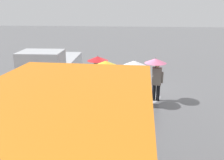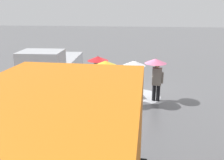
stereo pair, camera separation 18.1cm
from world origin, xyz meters
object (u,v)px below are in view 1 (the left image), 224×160
at_px(shopping_cart_vendor, 125,86).
at_px(pedestrian_black_side, 134,73).
at_px(cargo_van_parked_right, 54,73).
at_px(pedestrian_white_side, 106,72).
at_px(pedestrian_pink_side, 156,69).
at_px(pedestrian_far_side, 97,67).
at_px(hand_dolly_boxes, 105,88).

relative_size(shopping_cart_vendor, pedestrian_black_side, 0.49).
relative_size(cargo_van_parked_right, pedestrian_white_side, 2.53).
bearing_deg(cargo_van_parked_right, pedestrian_pink_side, 176.49).
bearing_deg(pedestrian_white_side, cargo_van_parked_right, -20.77).
height_order(shopping_cart_vendor, pedestrian_far_side, pedestrian_far_side).
height_order(cargo_van_parked_right, pedestrian_pink_side, cargo_van_parked_right).
height_order(shopping_cart_vendor, pedestrian_white_side, pedestrian_white_side).
distance_m(pedestrian_black_side, pedestrian_far_side, 2.07).
bearing_deg(pedestrian_pink_side, shopping_cart_vendor, -14.71).
distance_m(hand_dolly_boxes, pedestrian_black_side, 2.07).
xyz_separation_m(hand_dolly_boxes, pedestrian_white_side, (-0.18, 1.03, 1.13)).
height_order(cargo_van_parked_right, pedestrian_far_side, cargo_van_parked_right).
bearing_deg(pedestrian_black_side, cargo_van_parked_right, -12.88).
relative_size(shopping_cart_vendor, pedestrian_far_side, 0.49).
relative_size(hand_dolly_boxes, pedestrian_pink_side, 0.61).
xyz_separation_m(hand_dolly_boxes, pedestrian_pink_side, (-2.51, 0.27, 1.13)).
bearing_deg(pedestrian_black_side, shopping_cart_vendor, -64.71).
bearing_deg(cargo_van_parked_right, pedestrian_white_side, 159.23).
distance_m(hand_dolly_boxes, pedestrian_far_side, 1.19).
bearing_deg(pedestrian_far_side, hand_dolly_boxes, -177.19).
bearing_deg(shopping_cart_vendor, pedestrian_white_side, 54.11).
relative_size(cargo_van_parked_right, shopping_cart_vendor, 5.20).
bearing_deg(hand_dolly_boxes, pedestrian_far_side, 2.81).
xyz_separation_m(shopping_cart_vendor, pedestrian_white_side, (0.83, 1.15, 1.02)).
distance_m(shopping_cart_vendor, pedestrian_far_side, 1.73).
bearing_deg(pedestrian_white_side, pedestrian_pink_side, -162.06).
height_order(cargo_van_parked_right, pedestrian_black_side, cargo_van_parked_right).
bearing_deg(pedestrian_far_side, shopping_cart_vendor, -174.10).
relative_size(cargo_van_parked_right, pedestrian_black_side, 2.53).
relative_size(shopping_cart_vendor, hand_dolly_boxes, 0.79).
bearing_deg(pedestrian_black_side, hand_dolly_boxes, -31.12).
distance_m(shopping_cart_vendor, pedestrian_black_side, 1.51).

